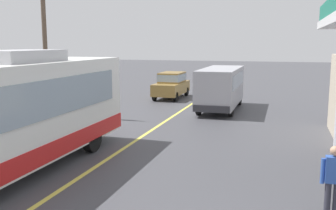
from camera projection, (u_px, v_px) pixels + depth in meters
name	position (u px, v px, depth m)	size (l,w,h in m)	color
ground	(191.00, 105.00, 24.57)	(120.00, 120.00, 0.00)	#424247
lane_divider_stripe	(168.00, 119.00, 19.84)	(0.16, 50.00, 0.01)	#D8CC4C
coach_bus_main	(0.00, 121.00, 10.93)	(2.60, 11.04, 3.69)	white
minibus_opposing_lane	(221.00, 85.00, 22.54)	(2.04, 6.13, 2.44)	#A5A5AD
pedestrian_by_shop	(333.00, 178.00, 8.59)	(0.55, 0.22, 1.66)	#33333F
car_trailing_behind_bus	(172.00, 84.00, 27.47)	(1.70, 4.20, 1.82)	olive
utility_pole_roadside	(45.00, 43.00, 20.44)	(1.80, 0.24, 7.46)	brown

